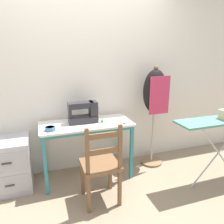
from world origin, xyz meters
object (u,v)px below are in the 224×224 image
object	(u,v)px
filing_cabinet	(10,164)
dress_form	(155,96)
fabric_bowl	(50,129)
wooden_chair	(101,166)
ironing_board	(223,123)
sewing_machine	(84,113)
scissors	(126,123)
thread_spool_near_machine	(102,121)

from	to	relation	value
filing_cabinet	dress_form	size ratio (longest dim) A/B	0.44
fabric_bowl	wooden_chair	world-z (taller)	wooden_chair
filing_cabinet	dress_form	distance (m)	2.05
fabric_bowl	ironing_board	bearing A→B (deg)	-15.33
sewing_machine	dress_form	xyz separation A→B (m)	(1.00, 0.01, 0.14)
scissors	thread_spool_near_machine	bearing A→B (deg)	155.87
thread_spool_near_machine	wooden_chair	size ratio (longest dim) A/B	0.05
filing_cabinet	scissors	bearing A→B (deg)	-9.26
scissors	wooden_chair	distance (m)	0.66
thread_spool_near_machine	wooden_chair	xyz separation A→B (m)	(-0.17, -0.50, -0.33)
fabric_bowl	thread_spool_near_machine	distance (m)	0.65
thread_spool_near_machine	dress_form	world-z (taller)	dress_form
ironing_board	thread_spool_near_machine	bearing A→B (deg)	154.72
sewing_machine	filing_cabinet	size ratio (longest dim) A/B	0.59
scissors	wooden_chair	size ratio (longest dim) A/B	0.15
scissors	dress_form	world-z (taller)	dress_form
dress_form	ironing_board	world-z (taller)	dress_form
dress_form	filing_cabinet	bearing A→B (deg)	179.59
wooden_chair	sewing_machine	bearing A→B (deg)	94.12
thread_spool_near_machine	wooden_chair	distance (m)	0.62
wooden_chair	ironing_board	bearing A→B (deg)	-4.73
sewing_machine	scissors	bearing A→B (deg)	-23.10
dress_form	ironing_board	xyz separation A→B (m)	(0.53, -0.71, -0.22)
fabric_bowl	wooden_chair	xyz separation A→B (m)	(0.48, -0.41, -0.34)
thread_spool_near_machine	scissors	bearing A→B (deg)	-24.13
sewing_machine	fabric_bowl	bearing A→B (deg)	-158.96
sewing_machine	ironing_board	xyz separation A→B (m)	(1.52, -0.70, -0.07)
fabric_bowl	sewing_machine	bearing A→B (deg)	21.04
dress_form	sewing_machine	bearing A→B (deg)	-179.51
scissors	filing_cabinet	world-z (taller)	scissors
wooden_chair	dress_form	bearing A→B (deg)	31.70
fabric_bowl	dress_form	distance (m)	1.46
ironing_board	fabric_bowl	bearing A→B (deg)	164.67
thread_spool_near_machine	filing_cabinet	world-z (taller)	thread_spool_near_machine
sewing_machine	wooden_chair	size ratio (longest dim) A/B	0.40
fabric_bowl	filing_cabinet	world-z (taller)	fabric_bowl
dress_form	wooden_chair	bearing A→B (deg)	-148.30
sewing_machine	dress_form	distance (m)	1.01
filing_cabinet	ironing_board	bearing A→B (deg)	-16.55
wooden_chair	ironing_board	size ratio (longest dim) A/B	0.79
sewing_machine	scissors	xyz separation A→B (m)	(0.49, -0.21, -0.12)
sewing_machine	dress_form	size ratio (longest dim) A/B	0.26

